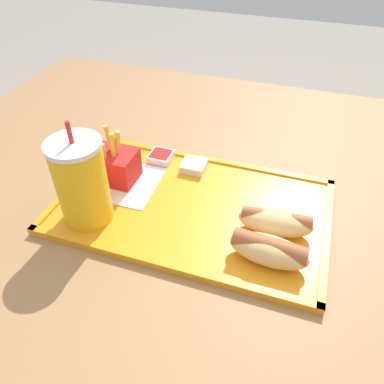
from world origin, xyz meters
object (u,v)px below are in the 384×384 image
Objects in this scene: hot_dog_near at (276,221)px; fries_carton at (115,165)px; hot_dog_far at (269,249)px; sauce_cup_ketchup at (161,157)px; sauce_cup_mayo at (194,165)px; soda_cup at (82,182)px.

fries_carton is (0.31, -0.04, 0.01)m from hot_dog_near.
hot_dog_far is 0.32m from sauce_cup_ketchup.
hot_dog_far reaches higher than hot_dog_near.
sauce_cup_ketchup is (0.07, -0.01, 0.00)m from sauce_cup_mayo.
sauce_cup_mayo is 1.00× the size of sauce_cup_ketchup.
fries_carton is at bearing -88.80° from soda_cup.
hot_dog_far is at bearing 134.14° from sauce_cup_mayo.
fries_carton is at bearing -7.75° from hot_dog_near.
soda_cup is at bearing 55.17° from sauce_cup_mayo.
soda_cup is 0.23m from sauce_cup_mayo.
soda_cup reaches higher than sauce_cup_ketchup.
hot_dog_far is at bearing 90.00° from hot_dog_near.
hot_dog_far is (-0.31, -0.00, -0.05)m from soda_cup.
hot_dog_near reaches higher than sauce_cup_ketchup.
hot_dog_far is at bearing 161.07° from fries_carton.
hot_dog_far is 1.00× the size of hot_dog_near.
hot_dog_far is 1.13× the size of fries_carton.
soda_cup reaches higher than hot_dog_far.
fries_carton is 0.11m from sauce_cup_ketchup.
sauce_cup_mayo and sauce_cup_ketchup have the same top height.
soda_cup is 0.11m from fries_carton.
hot_dog_near is at bearing -168.23° from soda_cup.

